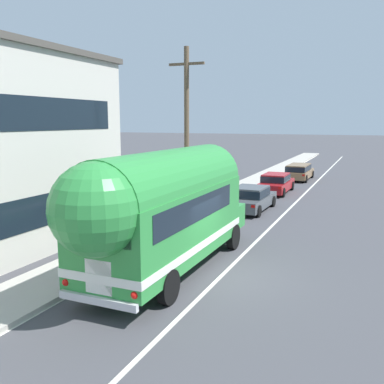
# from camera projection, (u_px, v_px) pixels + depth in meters

# --- Properties ---
(ground_plane) EXTENTS (300.00, 300.00, 0.00)m
(ground_plane) POSITION_uv_depth(u_px,v_px,m) (221.00, 276.00, 14.17)
(ground_plane) COLOR #424247
(lane_markings) EXTENTS (3.68, 80.00, 0.01)m
(lane_markings) POSITION_uv_depth(u_px,v_px,m) (262.00, 206.00, 25.69)
(lane_markings) COLOR silver
(lane_markings) RESTS_ON ground
(sidewalk_slab) EXTENTS (2.30, 90.00, 0.15)m
(sidewalk_slab) POSITION_uv_depth(u_px,v_px,m) (202.00, 207.00, 25.06)
(sidewalk_slab) COLOR #ADA89E
(sidewalk_slab) RESTS_ON ground
(utility_pole) EXTENTS (1.80, 0.24, 8.50)m
(utility_pole) POSITION_uv_depth(u_px,v_px,m) (187.00, 134.00, 20.84)
(utility_pole) COLOR brown
(utility_pole) RESTS_ON ground
(painted_bus) EXTENTS (2.66, 10.25, 4.12)m
(painted_bus) POSITION_uv_depth(u_px,v_px,m) (162.00, 207.00, 13.82)
(painted_bus) COLOR #2D8C3D
(painted_bus) RESTS_ON ground
(car_lead) EXTENTS (2.08, 4.60, 1.37)m
(car_lead) POSITION_uv_depth(u_px,v_px,m) (251.00, 198.00, 24.41)
(car_lead) COLOR #474C51
(car_lead) RESTS_ON ground
(car_second) EXTENTS (1.90, 4.71, 1.37)m
(car_second) POSITION_uv_depth(u_px,v_px,m) (276.00, 182.00, 30.36)
(car_second) COLOR #A5191E
(car_second) RESTS_ON ground
(car_third) EXTENTS (1.95, 4.83, 1.37)m
(car_third) POSITION_uv_depth(u_px,v_px,m) (299.00, 171.00, 36.96)
(car_third) COLOR olive
(car_third) RESTS_ON ground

